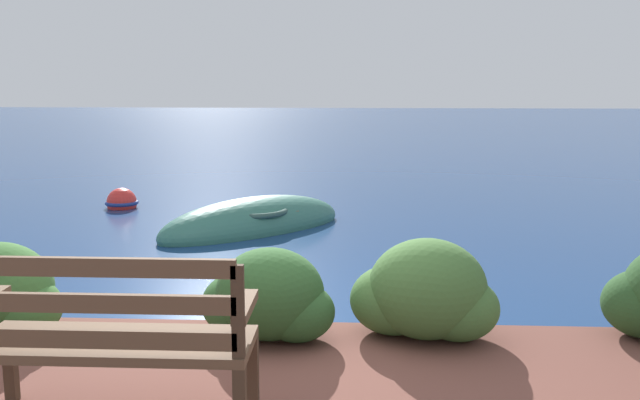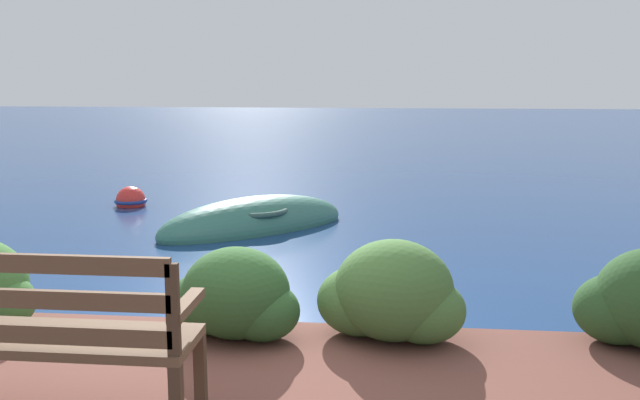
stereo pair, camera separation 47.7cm
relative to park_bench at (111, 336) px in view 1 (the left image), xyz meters
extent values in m
plane|color=navy|center=(0.44, 1.61, -0.70)|extent=(80.00, 80.00, 0.00)
cube|color=#433123|center=(-0.66, 0.26, -0.28)|extent=(0.06, 0.06, 0.40)
cube|color=#433123|center=(0.66, 0.26, -0.28)|extent=(0.06, 0.06, 0.40)
cube|color=brown|center=(0.00, 0.05, -0.06)|extent=(1.39, 0.48, 0.05)
cube|color=brown|center=(0.00, -0.16, 0.05)|extent=(1.32, 0.04, 0.09)
cube|color=brown|center=(0.00, -0.16, 0.22)|extent=(1.32, 0.04, 0.09)
cube|color=brown|center=(0.00, -0.16, 0.40)|extent=(1.32, 0.04, 0.09)
cube|color=#433123|center=(0.66, -0.16, 0.19)|extent=(0.06, 0.04, 0.45)
cube|color=brown|center=(0.66, 0.05, 0.15)|extent=(0.07, 0.43, 0.05)
ellipsoid|color=#38662D|center=(-1.04, 1.22, -0.27)|extent=(0.53, 0.48, 0.42)
ellipsoid|color=#2D5628|center=(0.63, 1.28, -0.17)|extent=(0.73, 0.66, 0.62)
ellipsoid|color=#2D5628|center=(0.43, 1.33, -0.26)|extent=(0.55, 0.50, 0.44)
ellipsoid|color=#2D5628|center=(0.82, 1.24, -0.28)|extent=(0.51, 0.46, 0.40)
ellipsoid|color=#426B33|center=(1.69, 1.36, -0.14)|extent=(0.80, 0.72, 0.68)
ellipsoid|color=#426B33|center=(1.47, 1.42, -0.24)|extent=(0.60, 0.54, 0.48)
ellipsoid|color=#426B33|center=(1.89, 1.32, -0.26)|extent=(0.56, 0.51, 0.44)
ellipsoid|color=#336B5B|center=(-0.12, 5.68, -0.65)|extent=(2.62, 2.55, 0.76)
torus|color=#304F46|center=(-0.12, 5.68, -0.44)|extent=(1.32, 1.32, 0.07)
cube|color=#846647|center=(0.17, 5.97, -0.47)|extent=(0.59, 0.61, 0.04)
cube|color=#846647|center=(-0.37, 5.45, -0.47)|extent=(0.59, 0.61, 0.04)
sphere|color=red|center=(-2.34, 7.16, -0.62)|extent=(0.45, 0.45, 0.45)
torus|color=navy|center=(-2.34, 7.16, -0.62)|extent=(0.50, 0.50, 0.05)
camera|label=1|loc=(1.21, -3.30, 1.27)|focal=40.00mm
camera|label=2|loc=(1.68, -3.26, 1.27)|focal=40.00mm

